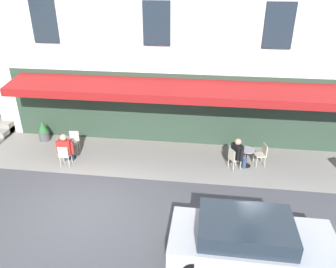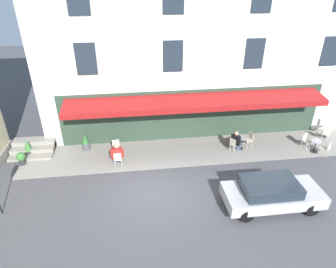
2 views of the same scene
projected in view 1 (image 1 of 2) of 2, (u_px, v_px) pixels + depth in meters
The scene contains 12 objects.
ground_plane at pixel (86, 206), 10.77m from camera, with size 70.00×70.00×0.00m, color #4C4C51.
sidewalk_cafe_terrace at pixel (190, 160), 13.41m from camera, with size 20.50×3.20×0.01m, color gray.
cafe_table_streetside at pixel (70, 148), 13.37m from camera, with size 0.60×0.60×0.75m.
cafe_chair_cream_near_door at pixel (64, 154), 12.78m from camera, with size 0.42×0.42×0.91m.
cafe_chair_cream_corner_left at pixel (74, 140), 13.91m from camera, with size 0.44×0.44×0.91m.
cafe_table_far_end at pixel (247, 155), 12.82m from camera, with size 0.60×0.60×0.75m.
cafe_chair_cream_back_row at pixel (233, 157), 12.56m from camera, with size 0.55×0.55×0.91m.
cafe_chair_cream_kerbside at pixel (262, 153), 12.87m from camera, with size 0.49×0.49×0.91m.
seated_patron_in_red at pixel (66, 148), 12.90m from camera, with size 0.70×0.59×1.35m.
seated_companion_in_black at pixel (238, 153), 12.57m from camera, with size 0.66×0.63×1.33m.
potted_plant_entrance_left at pixel (44, 131), 14.86m from camera, with size 0.48×0.48×0.97m.
parked_car_silver at pixel (250, 239), 8.44m from camera, with size 4.31×1.82×1.33m.
Camera 1 is at (-3.84, 8.17, 6.90)m, focal length 34.59 mm.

